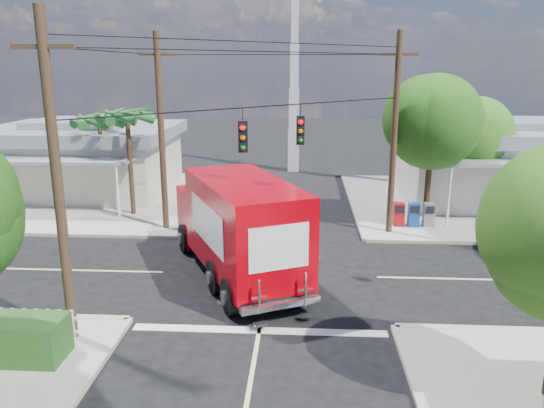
{
  "coord_description": "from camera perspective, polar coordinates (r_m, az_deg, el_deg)",
  "views": [
    {
      "loc": [
        1.22,
        -18.37,
        7.56
      ],
      "look_at": [
        0.0,
        2.0,
        2.2
      ],
      "focal_mm": 35.0,
      "sensor_mm": 36.0,
      "label": 1
    }
  ],
  "objects": [
    {
      "name": "building_ne",
      "position": [
        32.79,
        23.56,
        4.29
      ],
      "size": [
        11.8,
        10.2,
        4.5
      ],
      "color": "silver",
      "rests_on": "sidewalk_ne"
    },
    {
      "name": "sidewalk_ne",
      "position": [
        31.71,
        21.05,
        0.05
      ],
      "size": [
        14.12,
        14.12,
        0.14
      ],
      "color": "#A29C92",
      "rests_on": "ground"
    },
    {
      "name": "radio_tower",
      "position": [
        38.43,
        2.4,
        11.84
      ],
      "size": [
        0.8,
        0.8,
        17.0
      ],
      "color": "silver",
      "rests_on": "ground"
    },
    {
      "name": "tree_ne_front",
      "position": [
        25.99,
        16.89,
        7.92
      ],
      "size": [
        4.21,
        4.14,
        6.66
      ],
      "color": "#422D1C",
      "rests_on": "sidewalk_ne"
    },
    {
      "name": "delivery_truck",
      "position": [
        19.28,
        -3.74,
        -2.4
      ],
      "size": [
        5.98,
        8.87,
        3.74
      ],
      "color": "black",
      "rests_on": "ground"
    },
    {
      "name": "vending_boxes",
      "position": [
        26.06,
        14.99,
        -1.08
      ],
      "size": [
        1.9,
        0.5,
        1.1
      ],
      "color": "#A30B12",
      "rests_on": "sidewalk_ne"
    },
    {
      "name": "tree_ne_back",
      "position": [
        28.85,
        20.88,
        7.04
      ],
      "size": [
        3.77,
        3.66,
        5.82
      ],
      "color": "#422D1C",
      "rests_on": "sidewalk_ne"
    },
    {
      "name": "utility_poles",
      "position": [
        20.38,
        -4.55,
        6.52
      ],
      "size": [
        12.0,
        10.68,
        9.0
      ],
      "color": "#473321",
      "rests_on": "ground"
    },
    {
      "name": "building_nw",
      "position": [
        33.97,
        -19.6,
        4.82
      ],
      "size": [
        10.8,
        10.2,
        4.3
      ],
      "color": "beige",
      "rests_on": "sidewalk_nw"
    },
    {
      "name": "sidewalk_nw",
      "position": [
        32.53,
        -18.52,
        0.63
      ],
      "size": [
        14.12,
        14.12,
        0.14
      ],
      "color": "#A29C92",
      "rests_on": "ground"
    },
    {
      "name": "palm_nw_front",
      "position": [
        27.42,
        -15.32,
        8.93
      ],
      "size": [
        3.01,
        3.08,
        5.59
      ],
      "color": "#422D1C",
      "rests_on": "sidewalk_nw"
    },
    {
      "name": "road_markings",
      "position": [
        18.56,
        -0.65,
        -9.32
      ],
      "size": [
        32.0,
        32.0,
        0.01
      ],
      "color": "beige",
      "rests_on": "ground"
    },
    {
      "name": "palm_nw_back",
      "position": [
        29.54,
        -18.07,
        8.39
      ],
      "size": [
        3.01,
        3.08,
        5.19
      ],
      "color": "#422D1C",
      "rests_on": "sidewalk_nw"
    },
    {
      "name": "ground",
      "position": [
        19.91,
        -0.35,
        -7.61
      ],
      "size": [
        120.0,
        120.0,
        0.0
      ],
      "primitive_type": "plane",
      "color": "black",
      "rests_on": "ground"
    }
  ]
}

